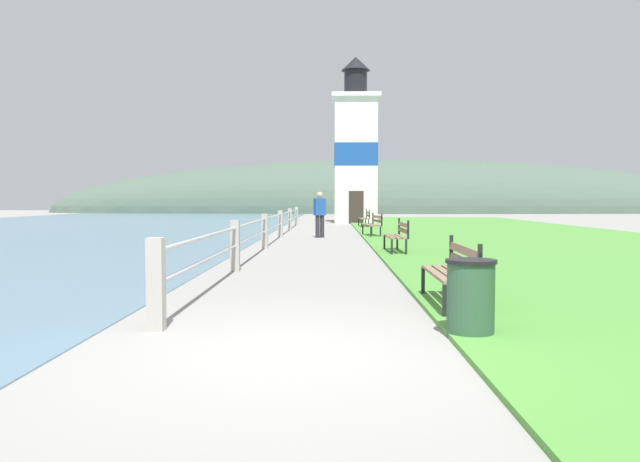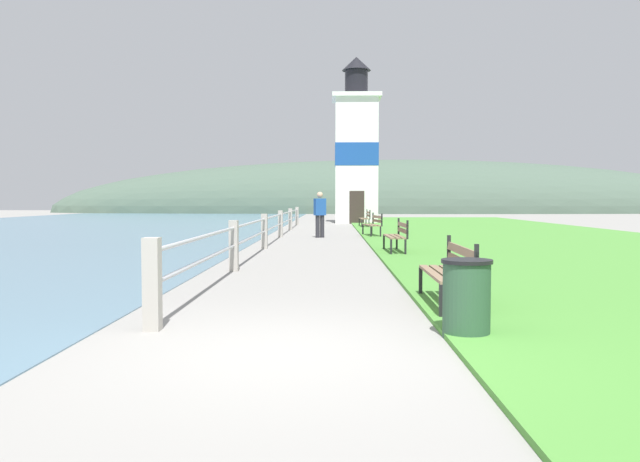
# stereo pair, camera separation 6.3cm
# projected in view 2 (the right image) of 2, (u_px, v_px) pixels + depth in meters

# --- Properties ---
(ground_plane) EXTENTS (160.00, 160.00, 0.00)m
(ground_plane) POSITION_uv_depth(u_px,v_px,m) (283.00, 353.00, 5.98)
(ground_plane) COLOR gray
(grass_verge) EXTENTS (12.00, 53.04, 0.06)m
(grass_verge) POSITION_uv_depth(u_px,v_px,m) (522.00, 238.00, 23.49)
(grass_verge) COLOR #4C8E38
(grass_verge) RESTS_ON ground_plane
(seawall_railing) EXTENTS (0.18, 29.24, 1.05)m
(seawall_railing) POSITION_uv_depth(u_px,v_px,m) (273.00, 224.00, 21.49)
(seawall_railing) COLOR #A8A399
(seawall_railing) RESTS_ON ground_plane
(park_bench_near) EXTENTS (0.49, 1.91, 0.94)m
(park_bench_near) POSITION_uv_depth(u_px,v_px,m) (450.00, 269.00, 8.42)
(park_bench_near) COLOR #846B51
(park_bench_near) RESTS_ON ground_plane
(park_bench_midway) EXTENTS (0.51, 1.86, 0.94)m
(park_bench_midway) POSITION_uv_depth(u_px,v_px,m) (397.00, 234.00, 16.97)
(park_bench_midway) COLOR #846B51
(park_bench_midway) RESTS_ON ground_plane
(park_bench_far) EXTENTS (0.70, 1.79, 0.94)m
(park_bench_far) POSITION_uv_depth(u_px,v_px,m) (374.00, 223.00, 24.62)
(park_bench_far) COLOR #846B51
(park_bench_far) RESTS_ON ground_plane
(park_bench_by_lighthouse) EXTENTS (0.53, 1.81, 0.94)m
(park_bench_by_lighthouse) POSITION_uv_depth(u_px,v_px,m) (366.00, 217.00, 33.05)
(park_bench_by_lighthouse) COLOR #846B51
(park_bench_by_lighthouse) RESTS_ON ground_plane
(lighthouse) EXTENTS (3.00, 3.00, 10.36)m
(lighthouse) POSITION_uv_depth(u_px,v_px,m) (356.00, 151.00, 39.07)
(lighthouse) COLOR white
(lighthouse) RESTS_ON ground_plane
(person_strolling) EXTENTS (0.49, 0.39, 1.77)m
(person_strolling) POSITION_uv_depth(u_px,v_px,m) (320.00, 213.00, 24.10)
(person_strolling) COLOR #28282D
(person_strolling) RESTS_ON ground_plane
(trash_bin) EXTENTS (0.54, 0.54, 0.84)m
(trash_bin) POSITION_uv_depth(u_px,v_px,m) (466.00, 298.00, 6.61)
(trash_bin) COLOR #2D5138
(trash_bin) RESTS_ON ground_plane
(distant_hillside) EXTENTS (80.00, 16.00, 12.00)m
(distant_hillside) POSITION_uv_depth(u_px,v_px,m) (398.00, 212.00, 71.10)
(distant_hillside) COLOR #475B4C
(distant_hillside) RESTS_ON ground_plane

